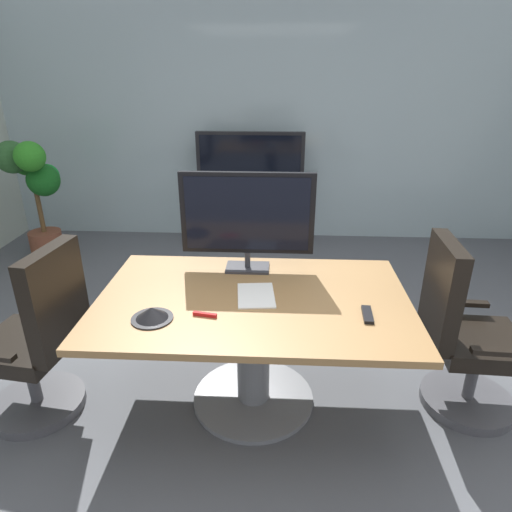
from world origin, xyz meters
The scene contains 12 objects.
ground_plane centered at (0.00, 0.00, 0.00)m, with size 7.31×7.31×0.00m, color #515459.
wall_back_glass_partition centered at (0.00, 2.93, 1.41)m, with size 6.31×0.10×2.82m, color #9EB2B7.
conference_table centered at (0.00, -0.13, 0.54)m, with size 1.79×1.13×0.74m.
office_chair_left centered at (-1.24, -0.28, 0.46)m, with size 0.62×0.60×1.09m.
office_chair_right centered at (1.25, -0.09, 0.46)m, with size 0.61×0.58×1.09m.
tv_monitor centered at (-0.06, 0.27, 1.10)m, with size 0.84×0.18×0.64m.
wall_display_unit centered at (-0.19, 2.58, 0.44)m, with size 1.20×0.36×1.31m.
potted_plant centered at (-2.41, 2.03, 0.82)m, with size 0.58×0.66×1.30m.
conference_phone centered at (-0.52, -0.39, 0.78)m, with size 0.22×0.22×0.07m.
remote_control centered at (0.62, -0.30, 0.75)m, with size 0.05×0.17×0.02m, color black.
whiteboard_marker centered at (-0.24, -0.35, 0.75)m, with size 0.13×0.02×0.02m, color red.
paper_notepad centered at (0.02, -0.11, 0.75)m, with size 0.21×0.30×0.01m, color white.
Camera 1 is at (0.13, -2.36, 1.97)m, focal length 30.99 mm.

